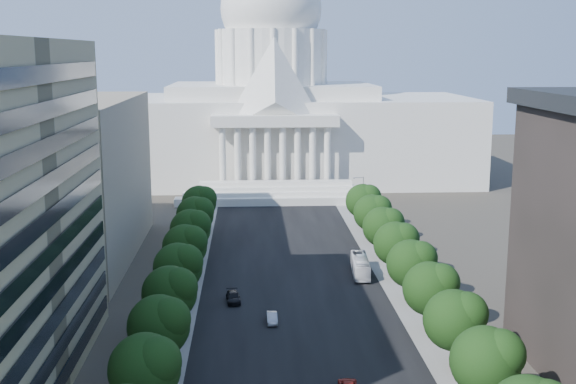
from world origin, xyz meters
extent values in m
cube|color=black|center=(0.00, 90.00, 0.00)|extent=(30.00, 260.00, 0.01)
cube|color=gray|center=(-19.00, 90.00, 0.00)|extent=(8.00, 260.00, 0.02)
cube|color=gray|center=(19.00, 90.00, 0.00)|extent=(8.00, 260.00, 0.02)
cube|color=white|center=(0.00, 185.00, 12.50)|extent=(120.00, 50.00, 25.00)
cube|color=white|center=(0.00, 185.00, 27.00)|extent=(60.00, 40.00, 4.00)
cube|color=white|center=(0.00, 158.00, 20.50)|extent=(34.00, 8.00, 3.00)
cylinder|color=white|center=(0.00, 185.00, 37.00)|extent=(32.00, 32.00, 16.00)
ellipsoid|color=white|center=(0.00, 185.00, 51.00)|extent=(30.00, 30.00, 27.60)
cube|color=gray|center=(-48.00, 100.00, 15.00)|extent=(38.00, 52.00, 30.00)
sphere|color=black|center=(-18.00, 36.00, 6.17)|extent=(7.60, 7.60, 7.60)
sphere|color=black|center=(-16.67, 35.24, 7.31)|extent=(5.32, 5.32, 5.32)
cylinder|color=#33261C|center=(-18.00, 48.00, 1.47)|extent=(0.56, 0.56, 2.94)
sphere|color=black|center=(-18.00, 48.00, 6.17)|extent=(7.60, 7.60, 7.60)
sphere|color=black|center=(-16.67, 47.24, 7.31)|extent=(5.32, 5.32, 5.32)
cylinder|color=#33261C|center=(-18.00, 60.00, 1.47)|extent=(0.56, 0.56, 2.94)
sphere|color=black|center=(-18.00, 60.00, 6.17)|extent=(7.60, 7.60, 7.60)
sphere|color=black|center=(-16.67, 59.24, 7.31)|extent=(5.32, 5.32, 5.32)
cylinder|color=#33261C|center=(-18.00, 72.00, 1.47)|extent=(0.56, 0.56, 2.94)
sphere|color=black|center=(-18.00, 72.00, 6.17)|extent=(7.60, 7.60, 7.60)
sphere|color=black|center=(-16.67, 71.24, 7.31)|extent=(5.32, 5.32, 5.32)
cylinder|color=#33261C|center=(-18.00, 84.00, 1.47)|extent=(0.56, 0.56, 2.94)
sphere|color=black|center=(-18.00, 84.00, 6.17)|extent=(7.60, 7.60, 7.60)
sphere|color=black|center=(-16.67, 83.24, 7.31)|extent=(5.32, 5.32, 5.32)
cylinder|color=#33261C|center=(-18.00, 96.00, 1.47)|extent=(0.56, 0.56, 2.94)
sphere|color=black|center=(-18.00, 96.00, 6.17)|extent=(7.60, 7.60, 7.60)
sphere|color=black|center=(-16.67, 95.24, 7.31)|extent=(5.32, 5.32, 5.32)
cylinder|color=#33261C|center=(-18.00, 108.00, 1.47)|extent=(0.56, 0.56, 2.94)
sphere|color=black|center=(-18.00, 108.00, 6.17)|extent=(7.60, 7.60, 7.60)
sphere|color=black|center=(-16.67, 107.24, 7.31)|extent=(5.32, 5.32, 5.32)
cylinder|color=#33261C|center=(-18.00, 120.00, 1.47)|extent=(0.56, 0.56, 2.94)
sphere|color=black|center=(-18.00, 120.00, 6.17)|extent=(7.60, 7.60, 7.60)
sphere|color=black|center=(-16.67, 119.24, 7.31)|extent=(5.32, 5.32, 5.32)
sphere|color=black|center=(18.00, 36.00, 6.17)|extent=(7.60, 7.60, 7.60)
sphere|color=black|center=(19.33, 35.24, 7.31)|extent=(5.32, 5.32, 5.32)
cylinder|color=#33261C|center=(18.00, 48.00, 1.47)|extent=(0.56, 0.56, 2.94)
sphere|color=black|center=(18.00, 48.00, 6.17)|extent=(7.60, 7.60, 7.60)
sphere|color=black|center=(19.33, 47.24, 7.31)|extent=(5.32, 5.32, 5.32)
cylinder|color=#33261C|center=(18.00, 60.00, 1.47)|extent=(0.56, 0.56, 2.94)
sphere|color=black|center=(18.00, 60.00, 6.17)|extent=(7.60, 7.60, 7.60)
sphere|color=black|center=(19.33, 59.24, 7.31)|extent=(5.32, 5.32, 5.32)
cylinder|color=#33261C|center=(18.00, 72.00, 1.47)|extent=(0.56, 0.56, 2.94)
sphere|color=black|center=(18.00, 72.00, 6.17)|extent=(7.60, 7.60, 7.60)
sphere|color=black|center=(19.33, 71.24, 7.31)|extent=(5.32, 5.32, 5.32)
cylinder|color=#33261C|center=(18.00, 84.00, 1.47)|extent=(0.56, 0.56, 2.94)
sphere|color=black|center=(18.00, 84.00, 6.17)|extent=(7.60, 7.60, 7.60)
sphere|color=black|center=(19.33, 83.24, 7.31)|extent=(5.32, 5.32, 5.32)
cylinder|color=#33261C|center=(18.00, 96.00, 1.47)|extent=(0.56, 0.56, 2.94)
sphere|color=black|center=(18.00, 96.00, 6.17)|extent=(7.60, 7.60, 7.60)
sphere|color=black|center=(19.33, 95.24, 7.31)|extent=(5.32, 5.32, 5.32)
cylinder|color=#33261C|center=(18.00, 108.00, 1.47)|extent=(0.56, 0.56, 2.94)
sphere|color=black|center=(18.00, 108.00, 6.17)|extent=(7.60, 7.60, 7.60)
sphere|color=black|center=(19.33, 107.24, 7.31)|extent=(5.32, 5.32, 5.32)
cylinder|color=#33261C|center=(18.00, 120.00, 1.47)|extent=(0.56, 0.56, 2.94)
sphere|color=black|center=(18.00, 120.00, 6.17)|extent=(7.60, 7.60, 7.60)
sphere|color=black|center=(19.33, 119.24, 7.31)|extent=(5.32, 5.32, 5.32)
cylinder|color=gray|center=(20.50, 35.00, 4.50)|extent=(0.18, 0.18, 9.00)
cylinder|color=gray|center=(19.30, 35.00, 8.80)|extent=(2.40, 0.14, 0.14)
sphere|color=gray|center=(18.20, 35.00, 8.70)|extent=(0.44, 0.44, 0.44)
cylinder|color=gray|center=(20.50, 60.00, 4.50)|extent=(0.18, 0.18, 9.00)
cylinder|color=gray|center=(19.30, 60.00, 8.80)|extent=(2.40, 0.14, 0.14)
sphere|color=gray|center=(18.20, 60.00, 8.70)|extent=(0.44, 0.44, 0.44)
cylinder|color=gray|center=(20.50, 85.00, 4.50)|extent=(0.18, 0.18, 9.00)
cylinder|color=gray|center=(19.30, 85.00, 8.80)|extent=(2.40, 0.14, 0.14)
sphere|color=gray|center=(18.20, 85.00, 8.70)|extent=(0.44, 0.44, 0.44)
cylinder|color=gray|center=(20.50, 110.00, 4.50)|extent=(0.18, 0.18, 9.00)
cylinder|color=gray|center=(19.30, 110.00, 8.80)|extent=(2.40, 0.14, 0.14)
sphere|color=gray|center=(18.20, 110.00, 8.70)|extent=(0.44, 0.44, 0.44)
cylinder|color=gray|center=(20.50, 135.00, 4.50)|extent=(0.18, 0.18, 9.00)
cylinder|color=gray|center=(19.30, 135.00, 8.80)|extent=(2.40, 0.14, 0.14)
sphere|color=gray|center=(18.20, 135.00, 8.70)|extent=(0.44, 0.44, 0.44)
imported|color=#A2A4AA|center=(-3.85, 64.18, 0.70)|extent=(1.57, 4.27, 1.40)
imported|color=black|center=(-9.65, 73.23, 0.74)|extent=(2.58, 5.31, 1.49)
imported|color=white|center=(12.39, 86.26, 1.60)|extent=(3.52, 11.66, 3.20)
camera|label=1|loc=(-6.88, -34.67, 38.58)|focal=45.00mm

